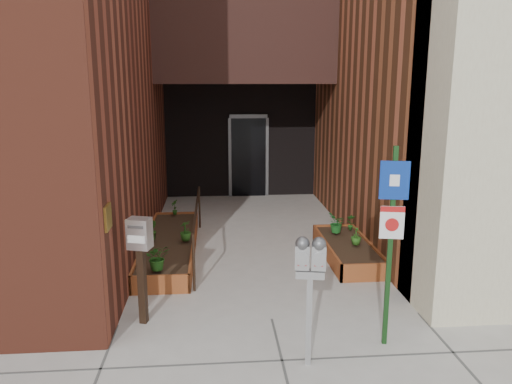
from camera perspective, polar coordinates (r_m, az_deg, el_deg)
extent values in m
plane|color=#9E9991|center=(6.79, 1.82, -14.33)|extent=(80.00, 80.00, 0.00)
cube|color=brown|center=(14.90, 23.37, 19.09)|extent=(8.00, 13.70, 10.00)
cube|color=#BDB291|center=(7.07, 22.80, 4.51)|extent=(1.10, 1.20, 4.40)
cube|color=black|center=(12.07, -1.48, 17.03)|extent=(4.20, 2.00, 2.00)
cube|color=black|center=(13.52, -1.77, 5.95)|extent=(4.00, 0.30, 3.00)
cube|color=black|center=(13.42, -0.86, 3.96)|extent=(0.90, 0.06, 2.10)
cube|color=#B79338|center=(6.15, -16.61, -2.78)|extent=(0.04, 0.30, 0.30)
cube|color=brown|center=(7.57, -10.94, -10.36)|extent=(0.90, 0.04, 0.30)
cube|color=brown|center=(10.92, -9.04, -3.06)|extent=(0.90, 0.04, 0.30)
cube|color=brown|center=(9.28, -12.47, -6.07)|extent=(0.04, 3.60, 0.30)
cube|color=brown|center=(9.20, -7.13, -6.02)|extent=(0.04, 3.60, 0.30)
cube|color=black|center=(9.23, -9.81, -6.17)|extent=(0.82, 3.52, 0.26)
cube|color=brown|center=(8.05, 12.41, -9.00)|extent=(0.80, 0.04, 0.30)
cube|color=brown|center=(10.01, 8.79, -4.51)|extent=(0.80, 0.04, 0.30)
cube|color=brown|center=(8.93, 8.03, -6.63)|extent=(0.04, 2.20, 0.30)
cube|color=brown|center=(9.13, 12.71, -6.40)|extent=(0.04, 2.20, 0.30)
cube|color=black|center=(9.03, 10.39, -6.64)|extent=(0.72, 2.12, 0.26)
cylinder|color=black|center=(7.50, -7.13, -8.00)|extent=(0.04, 0.04, 0.90)
cylinder|color=black|center=(10.65, -6.48, -1.73)|extent=(0.04, 0.04, 0.90)
cylinder|color=black|center=(8.94, -6.82, -1.68)|extent=(0.04, 3.30, 0.04)
cube|color=#9F9FA1|center=(5.65, 6.06, -14.50)|extent=(0.07, 0.07, 1.02)
cube|color=#9F9FA1|center=(5.42, 6.19, -9.29)|extent=(0.32, 0.18, 0.08)
cube|color=#9F9FA1|center=(5.35, 5.30, -7.44)|extent=(0.17, 0.13, 0.27)
sphere|color=#59595B|center=(5.30, 5.33, -5.88)|extent=(0.15, 0.15, 0.15)
cube|color=white|center=(5.29, 5.30, -7.43)|extent=(0.09, 0.02, 0.05)
cube|color=#B21414|center=(5.32, 5.28, -8.25)|extent=(0.09, 0.02, 0.03)
cube|color=#9F9FA1|center=(5.35, 7.18, -7.47)|extent=(0.17, 0.13, 0.27)
sphere|color=#59595B|center=(5.30, 7.23, -5.91)|extent=(0.15, 0.15, 0.15)
cube|color=white|center=(5.30, 7.20, -7.46)|extent=(0.09, 0.02, 0.05)
cube|color=#B21414|center=(5.32, 7.18, -8.29)|extent=(0.09, 0.02, 0.03)
cube|color=#133613|center=(5.96, 15.04, -6.30)|extent=(0.06, 0.06, 2.38)
cube|color=navy|center=(5.72, 15.55, 1.30)|extent=(0.32, 0.08, 0.43)
cube|color=white|center=(5.72, 15.56, 1.29)|extent=(0.11, 0.03, 0.13)
cube|color=white|center=(5.84, 15.27, -3.39)|extent=(0.27, 0.07, 0.38)
cube|color=#B21414|center=(5.79, 15.37, -1.91)|extent=(0.27, 0.06, 0.06)
cylinder|color=#B21414|center=(5.83, 15.28, -3.63)|extent=(0.15, 0.04, 0.15)
cube|color=black|center=(6.66, -12.87, -10.38)|extent=(0.12, 0.12, 1.02)
cube|color=silver|center=(6.42, -13.17, -4.63)|extent=(0.33, 0.27, 0.39)
cube|color=#59595B|center=(6.30, -13.63, -3.94)|extent=(0.20, 0.07, 0.04)
cube|color=white|center=(6.34, -13.55, -5.31)|extent=(0.22, 0.07, 0.09)
imported|color=#225919|center=(7.66, -11.19, -7.33)|extent=(0.44, 0.44, 0.39)
imported|color=#285819|center=(9.11, -11.80, -4.30)|extent=(0.21, 0.21, 0.33)
imported|color=#255418|center=(8.94, -8.06, -4.40)|extent=(0.28, 0.28, 0.36)
imported|color=#275919|center=(10.66, -9.29, -1.72)|extent=(0.22, 0.22, 0.32)
imported|color=#2B5F1B|center=(8.82, 11.38, -4.90)|extent=(0.19, 0.19, 0.32)
imported|color=#1D5A19|center=(9.64, 10.78, -3.39)|extent=(0.17, 0.17, 0.31)
imported|color=#1C6321|center=(9.40, 9.20, -3.52)|extent=(0.41, 0.41, 0.38)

